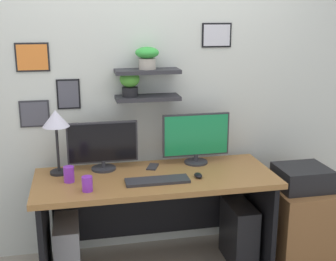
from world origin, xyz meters
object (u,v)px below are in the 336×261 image
object	(u,v)px
printer	(302,177)
cell_phone	(153,167)
keyboard	(157,181)
desk_lamp	(56,123)
computer_tower_left	(67,248)
computer_mouse	(198,175)
monitor_right	(196,138)
drawer_cabinet	(298,222)
desk	(155,199)
water_cup	(69,174)
pen_cup	(87,184)
monitor_left	(103,145)
computer_tower_right	(239,233)

from	to	relation	value
printer	cell_phone	bearing A→B (deg)	169.51
keyboard	desk_lamp	world-z (taller)	desk_lamp
keyboard	computer_tower_left	distance (m)	0.87
computer_mouse	monitor_right	bearing A→B (deg)	77.80
monitor_right	drawer_cabinet	world-z (taller)	monitor_right
monitor_right	desk_lamp	size ratio (longest dim) A/B	1.11
desk	water_cup	size ratio (longest dim) A/B	15.54
keyboard	pen_cup	xyz separation A→B (m)	(-0.48, -0.06, 0.04)
desk	monitor_left	world-z (taller)	monitor_left
computer_tower_right	pen_cup	bearing A→B (deg)	-171.38
drawer_cabinet	printer	world-z (taller)	printer
computer_tower_right	desk_lamp	bearing A→B (deg)	171.31
computer_tower_left	computer_tower_right	distance (m)	1.30
drawer_cabinet	printer	distance (m)	0.37
computer_mouse	computer_tower_right	distance (m)	0.64
water_cup	printer	bearing A→B (deg)	-1.16
computer_mouse	cell_phone	xyz separation A→B (m)	(-0.28, 0.27, -0.01)
computer_tower_right	monitor_left	bearing A→B (deg)	167.03
desk	water_cup	bearing A→B (deg)	-175.37
monitor_left	keyboard	world-z (taller)	monitor_left
desk	cell_phone	world-z (taller)	cell_phone
cell_phone	drawer_cabinet	world-z (taller)	cell_phone
monitor_right	keyboard	world-z (taller)	monitor_right
water_cup	computer_tower_left	distance (m)	0.61
desk	computer_mouse	world-z (taller)	computer_mouse
monitor_left	computer_tower_left	xyz separation A→B (m)	(-0.29, -0.13, -0.73)
monitor_right	computer_tower_left	size ratio (longest dim) A/B	1.26
computer_mouse	cell_phone	bearing A→B (deg)	135.40
drawer_cabinet	printer	size ratio (longest dim) A/B	1.51
monitor_left	computer_mouse	xyz separation A→B (m)	(0.64, -0.31, -0.17)
desk	monitor_right	size ratio (longest dim) A/B	3.29
pen_cup	computer_tower_left	size ratio (longest dim) A/B	0.24
computer_tower_left	printer	bearing A→B (deg)	-3.69
desk	desk_lamp	bearing A→B (deg)	168.87
monitor_right	computer_mouse	distance (m)	0.37
monitor_right	drawer_cabinet	bearing A→B (deg)	-17.50
monitor_right	computer_tower_left	distance (m)	1.26
computer_mouse	computer_tower_left	size ratio (longest dim) A/B	0.22
cell_phone	water_cup	xyz separation A→B (m)	(-0.61, -0.17, 0.05)
water_cup	desk_lamp	bearing A→B (deg)	111.71
keyboard	water_cup	world-z (taller)	water_cup
water_cup	computer_tower_left	size ratio (longest dim) A/B	0.27
desk	desk_lamp	distance (m)	0.90
desk	computer_tower_left	xyz separation A→B (m)	(-0.65, 0.03, -0.34)
pen_cup	computer_tower_left	distance (m)	0.67
keyboard	desk_lamp	size ratio (longest dim) A/B	0.94
keyboard	pen_cup	distance (m)	0.48
monitor_right	computer_mouse	size ratio (longest dim) A/B	5.76
desk_lamp	printer	world-z (taller)	desk_lamp
monitor_left	computer_tower_right	world-z (taller)	monitor_left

